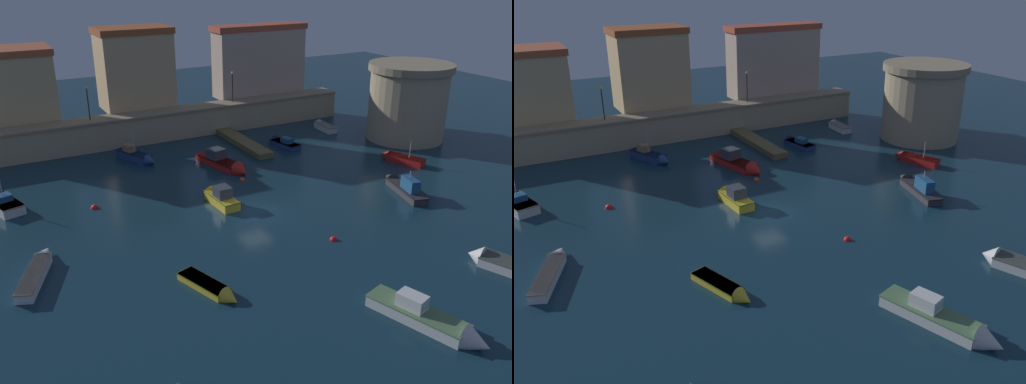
{
  "view_description": "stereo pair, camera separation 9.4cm",
  "coord_description": "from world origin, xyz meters",
  "views": [
    {
      "loc": [
        -19.29,
        -35.27,
        18.94
      ],
      "look_at": [
        0.0,
        -0.16,
        1.86
      ],
      "focal_mm": 37.67,
      "sensor_mm": 36.0,
      "label": 1
    },
    {
      "loc": [
        -19.2,
        -35.32,
        18.94
      ],
      "look_at": [
        0.0,
        -0.16,
        1.86
      ],
      "focal_mm": 37.67,
      "sensor_mm": 36.0,
      "label": 2
    }
  ],
  "objects": [
    {
      "name": "quay_lamp_0",
      "position": [
        -7.83,
        22.95,
        5.74
      ],
      "size": [
        0.32,
        0.32,
        3.66
      ],
      "color": "black",
      "rests_on": "quay_wall"
    },
    {
      "name": "moored_boat_8",
      "position": [
        -4.74,
        16.86,
        0.51
      ],
      "size": [
        3.41,
        5.69,
        3.19
      ],
      "rotation": [
        0.0,
        0.0,
        -1.16
      ],
      "color": "navy",
      "rests_on": "ground"
    },
    {
      "name": "mooring_buoy_0",
      "position": [
        2.77,
        -7.09,
        0.0
      ],
      "size": [
        0.55,
        0.55,
        0.55
      ],
      "primitive_type": "sphere",
      "color": "red",
      "rests_on": "ground"
    },
    {
      "name": "moored_boat_12",
      "position": [
        1.36,
        -18.22,
        0.48
      ],
      "size": [
        3.67,
        7.39,
        2.0
      ],
      "rotation": [
        0.0,
        0.0,
        -1.28
      ],
      "color": "silver",
      "rests_on": "ground"
    },
    {
      "name": "pier_dock",
      "position": [
        7.35,
        16.23,
        0.31
      ],
      "size": [
        1.79,
        10.71,
        0.7
      ],
      "color": "brown",
      "rests_on": "ground"
    },
    {
      "name": "quay_wall",
      "position": [
        0.0,
        22.95,
        1.68
      ],
      "size": [
        47.88,
        3.03,
        3.33
      ],
      "color": "tan",
      "rests_on": "ground"
    },
    {
      "name": "ground_plane",
      "position": [
        0.0,
        0.0,
        0.0
      ],
      "size": [
        129.53,
        129.53,
        0.0
      ],
      "primitive_type": "plane",
      "color": "#112D3D"
    },
    {
      "name": "quay_lamp_1",
      "position": [
        9.44,
        22.95,
        5.75
      ],
      "size": [
        0.32,
        0.32,
        3.67
      ],
      "color": "black",
      "rests_on": "quay_wall"
    },
    {
      "name": "moored_boat_11",
      "position": [
        10.17,
        -15.57,
        0.38
      ],
      "size": [
        3.18,
        4.98,
        1.62
      ],
      "rotation": [
        0.0,
        0.0,
        1.92
      ],
      "color": "silver",
      "rests_on": "ground"
    },
    {
      "name": "fortress_tower",
      "position": [
        25.19,
        9.51,
        4.41
      ],
      "size": [
        9.51,
        9.51,
        8.69
      ],
      "color": "tan",
      "rests_on": "ground"
    },
    {
      "name": "moored_boat_1",
      "position": [
        2.38,
        10.62,
        0.48
      ],
      "size": [
        3.31,
        7.38,
        2.17
      ],
      "rotation": [
        0.0,
        0.0,
        -1.35
      ],
      "color": "red",
      "rests_on": "ground"
    },
    {
      "name": "old_town_backdrop",
      "position": [
        -0.91,
        26.75,
        7.43
      ],
      "size": [
        39.94,
        6.24,
        9.25
      ],
      "color": "tan",
      "rests_on": "ground"
    },
    {
      "name": "moored_boat_9",
      "position": [
        -18.37,
        11.29,
        0.49
      ],
      "size": [
        3.33,
        5.8,
        3.57
      ],
      "rotation": [
        0.0,
        0.0,
        1.87
      ],
      "color": "silver",
      "rests_on": "ground"
    },
    {
      "name": "moored_boat_0",
      "position": [
        13.81,
        -2.48,
        0.5
      ],
      "size": [
        3.09,
        6.81,
        2.7
      ],
      "rotation": [
        0.0,
        0.0,
        1.3
      ],
      "color": "#333338",
      "rests_on": "ground"
    },
    {
      "name": "moored_boat_4",
      "position": [
        18.94,
        3.42,
        0.42
      ],
      "size": [
        2.83,
        5.04,
        2.64
      ],
      "rotation": [
        0.0,
        0.0,
        1.92
      ],
      "color": "red",
      "rests_on": "ground"
    },
    {
      "name": "moored_boat_5",
      "position": [
        19.01,
        17.17,
        0.39
      ],
      "size": [
        1.53,
        4.42,
        1.2
      ],
      "rotation": [
        0.0,
        0.0,
        1.5
      ],
      "color": "white",
      "rests_on": "ground"
    },
    {
      "name": "moored_boat_10",
      "position": [
        -17.25,
        -1.65,
        0.37
      ],
      "size": [
        3.44,
        6.46,
        1.05
      ],
      "rotation": [
        0.0,
        0.0,
        1.19
      ],
      "color": "white",
      "rests_on": "ground"
    },
    {
      "name": "mooring_buoy_1",
      "position": [
        2.37,
        6.82,
        0.0
      ],
      "size": [
        0.54,
        0.54,
        0.54
      ],
      "primitive_type": "sphere",
      "color": "#EA4C19",
      "rests_on": "ground"
    },
    {
      "name": "moored_boat_2",
      "position": [
        -1.8,
        3.21,
        0.57
      ],
      "size": [
        1.68,
        5.0,
        2.0
      ],
      "rotation": [
        0.0,
        0.0,
        1.62
      ],
      "color": "gold",
      "rests_on": "ground"
    },
    {
      "name": "moored_boat_7",
      "position": [
        -7.95,
        -9.08,
        0.26
      ],
      "size": [
        2.67,
        5.08,
        1.14
      ],
      "rotation": [
        0.0,
        0.0,
        -1.25
      ],
      "color": "gold",
      "rests_on": "ground"
    },
    {
      "name": "moored_boat_6",
      "position": [
        11.06,
        14.13,
        0.35
      ],
      "size": [
        2.27,
        4.86,
        1.5
      ],
      "rotation": [
        0.0,
        0.0,
        1.77
      ],
      "color": "navy",
      "rests_on": "ground"
    },
    {
      "name": "mooring_buoy_2",
      "position": [
        -11.46,
        7.18,
        0.0
      ],
      "size": [
        0.62,
        0.62,
        0.62
      ],
      "primitive_type": "sphere",
      "color": "red",
      "rests_on": "ground"
    }
  ]
}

